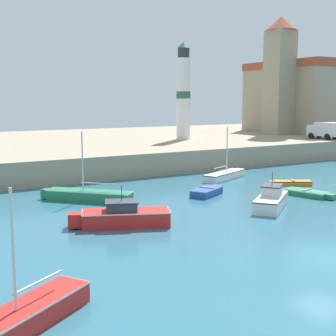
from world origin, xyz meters
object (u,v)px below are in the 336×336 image
(dinghy_orange_5, at_px, (291,183))
(church, at_px, (297,95))
(dinghy_green_9, at_px, (308,193))
(dinghy_blue_1, at_px, (207,191))
(sailboat_white_2, at_px, (225,175))
(sailboat_green_3, at_px, (88,195))
(motorboat_red_7, at_px, (123,216))
(truck_on_quay, at_px, (325,130))
(lighthouse, at_px, (183,93))
(sailboat_red_6, at_px, (22,317))
(motorboat_white_8, at_px, (272,200))

(dinghy_orange_5, bearing_deg, church, 43.17)
(dinghy_green_9, distance_m, church, 41.84)
(dinghy_blue_1, bearing_deg, sailboat_white_2, 41.86)
(sailboat_green_3, xyz_separation_m, church, (44.17, 22.01, 7.77))
(dinghy_orange_5, bearing_deg, motorboat_red_7, -166.22)
(dinghy_blue_1, xyz_separation_m, truck_on_quay, (28.22, 12.80, 3.17))
(dinghy_green_9, xyz_separation_m, church, (29.05, 29.05, 7.97))
(motorboat_red_7, bearing_deg, dinghy_green_9, 1.67)
(dinghy_green_9, bearing_deg, truck_on_quay, 38.07)
(sailboat_green_3, height_order, lighthouse, lighthouse)
(dinghy_orange_5, bearing_deg, sailboat_red_6, -151.91)
(dinghy_blue_1, relative_size, sailboat_green_3, 0.64)
(motorboat_white_8, height_order, truck_on_quay, truck_on_quay)
(dinghy_green_9, relative_size, church, 0.24)
(motorboat_red_7, height_order, truck_on_quay, truck_on_quay)
(motorboat_white_8, bearing_deg, sailboat_red_6, -155.47)
(sailboat_green_3, distance_m, dinghy_green_9, 16.68)
(dinghy_blue_1, relative_size, church, 0.22)
(dinghy_blue_1, xyz_separation_m, motorboat_white_8, (1.17, -5.80, 0.26))
(motorboat_red_7, height_order, church, church)
(sailboat_white_2, distance_m, motorboat_red_7, 18.33)
(sailboat_red_6, relative_size, truck_on_quay, 1.18)
(dinghy_orange_5, bearing_deg, lighthouse, 81.31)
(lighthouse, bearing_deg, church, 6.29)
(dinghy_orange_5, relative_size, motorboat_white_8, 0.69)
(sailboat_white_2, xyz_separation_m, sailboat_green_3, (-14.58, -2.51, 0.06))
(dinghy_orange_5, height_order, dinghy_green_9, dinghy_green_9)
(sailboat_white_2, height_order, truck_on_quay, sailboat_white_2)
(sailboat_green_3, xyz_separation_m, truck_on_quay, (36.99, 10.10, 3.04))
(sailboat_white_2, distance_m, dinghy_green_9, 9.55)
(sailboat_white_2, distance_m, sailboat_red_6, 30.64)
(dinghy_blue_1, relative_size, motorboat_red_7, 0.63)
(dinghy_orange_5, bearing_deg, dinghy_blue_1, 177.97)
(sailboat_white_2, relative_size, lighthouse, 0.50)
(sailboat_green_3, height_order, motorboat_red_7, sailboat_green_3)
(motorboat_red_7, bearing_deg, church, 33.29)
(sailboat_white_2, xyz_separation_m, dinghy_orange_5, (2.90, -5.52, -0.16))
(motorboat_red_7, height_order, dinghy_green_9, motorboat_red_7)
(dinghy_blue_1, xyz_separation_m, church, (35.40, 24.72, 7.90))
(dinghy_green_9, bearing_deg, dinghy_blue_1, 145.77)
(sailboat_red_6, height_order, motorboat_white_8, sailboat_red_6)
(sailboat_green_3, relative_size, dinghy_green_9, 1.43)
(sailboat_red_6, relative_size, lighthouse, 0.44)
(sailboat_white_2, height_order, church, church)
(sailboat_red_6, height_order, lighthouse, lighthouse)
(sailboat_green_3, bearing_deg, sailboat_red_6, -117.58)
(sailboat_white_2, height_order, motorboat_red_7, sailboat_white_2)
(dinghy_orange_5, distance_m, sailboat_red_6, 29.95)
(sailboat_red_6, distance_m, lighthouse, 47.86)
(sailboat_green_3, height_order, dinghy_orange_5, sailboat_green_3)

